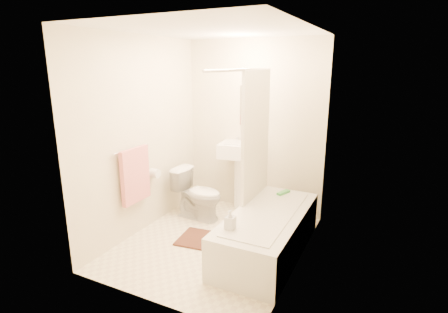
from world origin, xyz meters
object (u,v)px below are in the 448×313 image
at_px(sink, 240,174).
at_px(soap_bottle, 230,220).
at_px(bath_mat, 205,240).
at_px(toilet, 198,194).
at_px(bathtub, 268,233).

xyz_separation_m(sink, soap_bottle, (0.57, -1.53, 0.03)).
bearing_deg(soap_bottle, bath_mat, 140.22).
xyz_separation_m(toilet, bathtub, (1.17, -0.46, -0.10)).
xyz_separation_m(bath_mat, soap_bottle, (0.55, -0.45, 0.56)).
bearing_deg(bathtub, toilet, 158.35).
bearing_deg(toilet, bath_mat, -140.20).
xyz_separation_m(bathtub, bath_mat, (-0.76, -0.08, -0.23)).
bearing_deg(sink, toilet, -133.98).
distance_m(toilet, sink, 0.69).
distance_m(bathtub, bath_mat, 0.79).
bearing_deg(toilet, sink, -33.18).
xyz_separation_m(toilet, sink, (0.39, 0.53, 0.20)).
relative_size(sink, soap_bottle, 5.29).
xyz_separation_m(sink, bath_mat, (0.02, -1.08, -0.53)).
bearing_deg(sink, bath_mat, -96.70).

